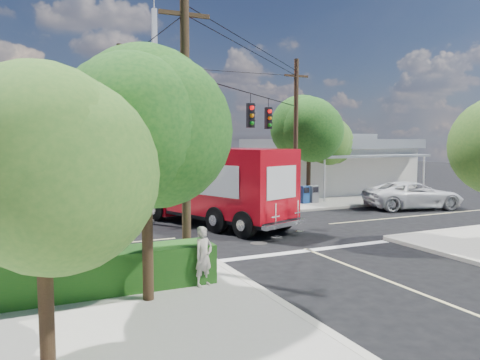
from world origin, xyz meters
TOP-DOWN VIEW (x-y plane):
  - ground at (0.00, 0.00)m, footprint 120.00×120.00m
  - sidewalk_ne at (10.88, 10.88)m, footprint 14.12×14.12m
  - sidewalk_nw at (-10.88, 10.88)m, footprint 14.12×14.12m
  - road_markings at (0.00, -1.47)m, footprint 32.00×32.00m
  - building_ne at (12.50, 11.97)m, footprint 11.80×10.20m
  - radio_tower at (0.50, 20.00)m, footprint 0.80×0.80m
  - tree_sw_front at (-6.99, -7.54)m, footprint 3.88×3.78m
  - tree_sw_back at (-9.49, -10.04)m, footprint 3.56×3.42m
  - tree_ne_front at (7.21, 6.76)m, footprint 4.21×4.14m
  - tree_ne_back at (9.81, 8.96)m, footprint 3.77×3.66m
  - palm_nw_front at (-7.50, 7.50)m, footprint 3.01×3.08m
  - palm_nw_back at (-9.50, 9.00)m, footprint 3.01×3.08m
  - utility_poles at (-1.58, 1.60)m, footprint 12.00×10.68m
  - picket_fence at (-7.80, -5.60)m, footprint 5.94×0.06m
  - hedge_sw at (-8.00, -6.40)m, footprint 6.20×1.20m
  - vending_boxes at (6.50, 6.20)m, footprint 1.90×0.50m
  - delivery_truck at (-1.21, 1.92)m, footprint 5.52×9.11m
  - parked_car at (11.77, 2.18)m, footprint 6.39×4.08m
  - pedestrian at (-5.32, -7.05)m, footprint 0.72×0.61m

SIDE VIEW (x-z plane):
  - ground at x=0.00m, z-range 0.00..0.00m
  - road_markings at x=0.00m, z-range 0.00..0.01m
  - sidewalk_ne at x=10.88m, z-range 0.00..0.14m
  - sidewalk_nw at x=-10.88m, z-range 0.00..0.14m
  - picket_fence at x=-7.80m, z-range 0.18..1.18m
  - hedge_sw at x=-8.00m, z-range 0.14..1.24m
  - vending_boxes at x=6.50m, z-range 0.14..1.24m
  - parked_car at x=11.77m, z-range 0.00..1.64m
  - pedestrian at x=-5.32m, z-range 0.14..1.82m
  - delivery_truck at x=-1.21m, z-range 0.03..3.83m
  - building_ne at x=12.50m, z-range 0.07..4.57m
  - tree_sw_back at x=-9.49m, z-range 1.19..6.60m
  - tree_ne_back at x=9.81m, z-range 1.27..7.10m
  - tree_sw_front at x=-6.99m, z-range 1.32..7.35m
  - palm_nw_back at x=-9.50m, z-range 2.08..7.27m
  - utility_poles at x=-1.58m, z-range 0.17..9.17m
  - tree_ne_front at x=7.21m, z-range 1.44..8.09m
  - palm_nw_front at x=-7.50m, z-range 2.25..7.84m
  - radio_tower at x=0.50m, z-range -2.86..14.14m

